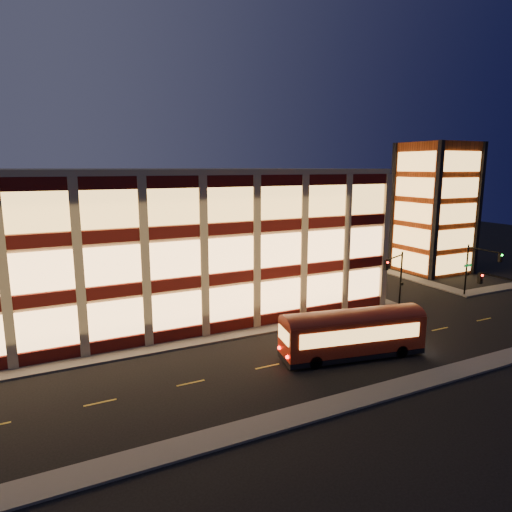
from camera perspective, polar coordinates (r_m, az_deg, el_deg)
ground at (r=38.79m, az=-8.16°, el=-11.29°), size 200.00×200.00×0.00m
sidewalk_office_south at (r=38.92m, az=-12.92°, el=-11.27°), size 54.00×2.00×0.15m
sidewalk_office_east at (r=63.15m, az=6.93°, el=-2.39°), size 2.00×30.00×0.15m
sidewalk_tower_south at (r=63.64m, az=28.14°, el=-3.54°), size 14.00×2.00×0.15m
sidewalk_tower_west at (r=69.69m, az=14.52°, el=-1.39°), size 2.00×30.00×0.15m
sidewalk_near at (r=27.97m, az=0.86°, el=-20.41°), size 100.00×2.00×0.15m
office_building at (r=52.26m, az=-17.32°, el=2.39°), size 50.45×30.45×14.50m
stair_tower at (r=68.96m, az=21.40°, el=5.58°), size 8.60×8.60×18.00m
traffic_signal_far at (r=48.97m, az=17.08°, el=-1.89°), size 3.79×1.87×6.00m
traffic_signal_right at (r=56.71m, az=26.01°, el=-0.82°), size 1.20×4.37×6.00m
traffic_signal_near at (r=42.85m, az=28.76°, el=-4.59°), size 0.32×4.45×6.00m
trolley_bus at (r=36.77m, az=11.97°, el=-9.15°), size 11.64×4.83×3.83m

